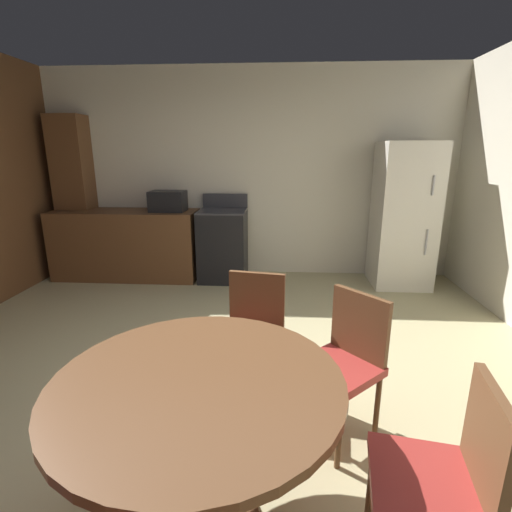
{
  "coord_description": "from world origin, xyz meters",
  "views": [
    {
      "loc": [
        0.43,
        -2.15,
        1.65
      ],
      "look_at": [
        0.23,
        0.88,
        0.81
      ],
      "focal_mm": 26.58,
      "sensor_mm": 36.0,
      "label": 1
    }
  ],
  "objects_px": {
    "microwave": "(168,201)",
    "chair_east": "(446,475)",
    "chair_northeast": "(345,357)",
    "refrigerator": "(404,216)",
    "oven_range": "(223,245)",
    "chair_north": "(253,331)",
    "dining_table": "(200,411)"
  },
  "relations": [
    {
      "from": "refrigerator",
      "to": "chair_east",
      "type": "height_order",
      "value": "refrigerator"
    },
    {
      "from": "oven_range",
      "to": "refrigerator",
      "type": "bearing_deg",
      "value": -1.36
    },
    {
      "from": "chair_east",
      "to": "oven_range",
      "type": "bearing_deg",
      "value": -59.57
    },
    {
      "from": "refrigerator",
      "to": "chair_north",
      "type": "bearing_deg",
      "value": -124.47
    },
    {
      "from": "microwave",
      "to": "chair_north",
      "type": "height_order",
      "value": "microwave"
    },
    {
      "from": "chair_northeast",
      "to": "chair_north",
      "type": "distance_m",
      "value": 0.63
    },
    {
      "from": "chair_northeast",
      "to": "chair_east",
      "type": "bearing_deg",
      "value": 63.98
    },
    {
      "from": "oven_range",
      "to": "chair_east",
      "type": "distance_m",
      "value": 3.87
    },
    {
      "from": "chair_northeast",
      "to": "chair_north",
      "type": "xyz_separation_m",
      "value": [
        -0.56,
        0.3,
        0.0
      ]
    },
    {
      "from": "oven_range",
      "to": "chair_east",
      "type": "xyz_separation_m",
      "value": [
        1.37,
        -3.61,
        0.03
      ]
    },
    {
      "from": "refrigerator",
      "to": "microwave",
      "type": "height_order",
      "value": "refrigerator"
    },
    {
      "from": "chair_north",
      "to": "refrigerator",
      "type": "bearing_deg",
      "value": 154.76
    },
    {
      "from": "chair_north",
      "to": "chair_northeast",
      "type": "bearing_deg",
      "value": 70.8
    },
    {
      "from": "oven_range",
      "to": "chair_northeast",
      "type": "xyz_separation_m",
      "value": [
        1.13,
        -2.8,
        0.03
      ]
    },
    {
      "from": "microwave",
      "to": "chair_east",
      "type": "height_order",
      "value": "microwave"
    },
    {
      "from": "dining_table",
      "to": "chair_northeast",
      "type": "height_order",
      "value": "chair_northeast"
    },
    {
      "from": "microwave",
      "to": "dining_table",
      "type": "bearing_deg",
      "value": -71.98
    },
    {
      "from": "dining_table",
      "to": "chair_northeast",
      "type": "relative_size",
      "value": 1.37
    },
    {
      "from": "chair_northeast",
      "to": "refrigerator",
      "type": "bearing_deg",
      "value": -154.63
    },
    {
      "from": "chair_north",
      "to": "chair_east",
      "type": "relative_size",
      "value": 1.0
    },
    {
      "from": "oven_range",
      "to": "dining_table",
      "type": "xyz_separation_m",
      "value": [
        0.42,
        -3.45,
        0.14
      ]
    },
    {
      "from": "oven_range",
      "to": "chair_east",
      "type": "height_order",
      "value": "oven_range"
    },
    {
      "from": "oven_range",
      "to": "chair_east",
      "type": "bearing_deg",
      "value": -69.23
    },
    {
      "from": "chair_northeast",
      "to": "dining_table",
      "type": "bearing_deg",
      "value": 0.0
    },
    {
      "from": "chair_northeast",
      "to": "microwave",
      "type": "bearing_deg",
      "value": -99.19
    },
    {
      "from": "refrigerator",
      "to": "oven_range",
      "type": "bearing_deg",
      "value": 178.64
    },
    {
      "from": "dining_table",
      "to": "oven_range",
      "type": "bearing_deg",
      "value": 96.98
    },
    {
      "from": "refrigerator",
      "to": "chair_northeast",
      "type": "relative_size",
      "value": 2.02
    },
    {
      "from": "refrigerator",
      "to": "chair_northeast",
      "type": "height_order",
      "value": "refrigerator"
    },
    {
      "from": "microwave",
      "to": "chair_north",
      "type": "distance_m",
      "value": 2.86
    },
    {
      "from": "refrigerator",
      "to": "dining_table",
      "type": "height_order",
      "value": "refrigerator"
    },
    {
      "from": "refrigerator",
      "to": "dining_table",
      "type": "distance_m",
      "value": 3.87
    }
  ]
}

